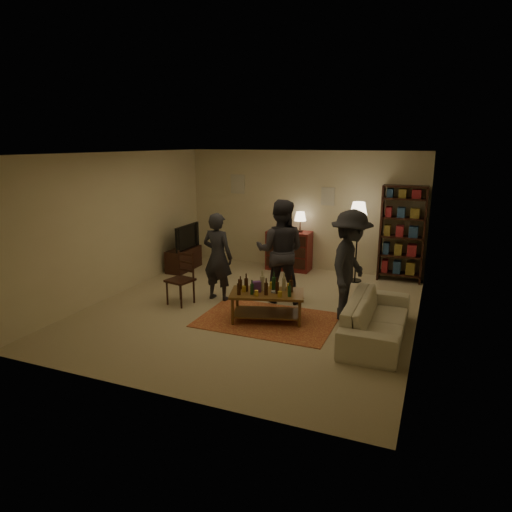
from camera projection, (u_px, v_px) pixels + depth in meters
The scene contains 13 objects.
floor at pixel (252, 309), 8.08m from camera, with size 6.00×6.00×0.00m, color #C6B793.
room_shell at pixel (275, 189), 10.55m from camera, with size 6.00×6.00×6.00m.
rug at pixel (267, 320), 7.57m from camera, with size 2.20×1.50×0.01m, color maroon.
coffee_table at pixel (267, 296), 7.47m from camera, with size 1.33×0.96×0.83m.
dining_chair at pixel (182, 276), 8.27m from camera, with size 0.50×0.50×0.97m.
tv_stand at pixel (184, 253), 10.49m from camera, with size 0.40×1.00×1.06m.
dresser at pixel (289, 249), 10.47m from camera, with size 1.00×0.50×1.36m.
bookshelf at pixel (402, 233), 9.50m from camera, with size 0.90×0.34×2.02m.
floor_lamp at pixel (358, 215), 9.34m from camera, with size 0.36×0.36×1.69m.
sofa at pixel (376, 318), 6.84m from camera, with size 2.08×0.81×0.61m, color beige.
person_left at pixel (218, 257), 8.39m from camera, with size 0.60×0.39×1.64m, color #24242B.
person_right at pixel (280, 251), 8.30m from camera, with size 0.92×0.72×1.89m, color #2B2A33.
person_by_sofa at pixel (350, 266), 7.43m from camera, with size 1.19×0.68×1.84m, color #24252C.
Camera 1 is at (2.93, -7.02, 2.88)m, focal length 32.00 mm.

